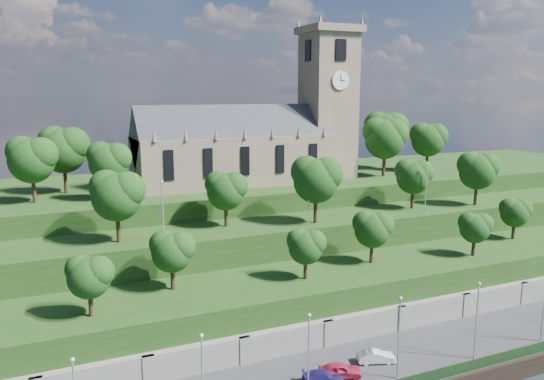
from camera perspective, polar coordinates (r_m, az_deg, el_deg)
name	(u,v)px	position (r m, az deg, el deg)	size (l,w,h in m)	color
promenade	(392,367)	(61.64, 12.78, -18.04)	(160.00, 12.00, 2.00)	#2D2D30
fence	(426,377)	(57.19, 16.20, -18.80)	(160.00, 0.10, 1.20)	#173417
retaining_wall	(362,331)	(65.30, 9.65, -14.72)	(160.00, 2.10, 5.00)	slate
embankment_lower	(336,301)	(69.37, 6.93, -11.73)	(160.00, 12.00, 8.00)	#193612
embankment_upper	(298,261)	(77.75, 2.84, -7.59)	(160.00, 10.00, 12.00)	#193612
hilltop	(247,219)	(95.88, -2.71, -3.12)	(160.00, 32.00, 15.00)	#193612
church	(259,137)	(90.01, -1.42, 5.68)	(38.60, 12.35, 27.60)	#6E5E4D
trees_lower	(334,237)	(66.53, 6.65, -5.01)	(66.42, 8.45, 6.99)	black
trees_upper	(320,180)	(75.25, 5.18, 1.11)	(62.61, 8.73, 9.47)	black
trees_hilltop	(281,141)	(90.74, 0.97, 5.32)	(76.24, 16.56, 11.30)	black
lamp_posts_promenade	(399,332)	(55.40, 13.51, -14.63)	(60.36, 0.36, 8.63)	#B2B2B7
lamp_posts_upper	(309,194)	(72.51, 3.96, -0.42)	(40.36, 0.36, 7.63)	#B2B2B7
car_left	(340,370)	(56.52, 7.34, -18.65)	(1.75, 4.34, 1.48)	#A61B3A
car_middle	(376,357)	(59.66, 11.14, -17.18)	(1.41, 4.03, 1.33)	silver
car_right	(323,377)	(55.51, 5.51, -19.36)	(1.68, 4.14, 1.20)	#1D164E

